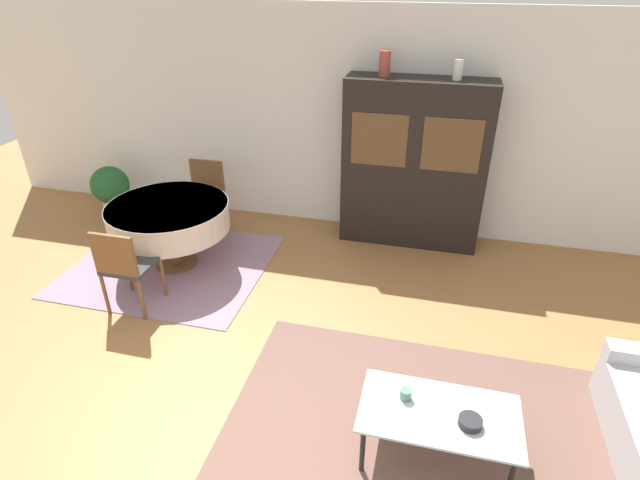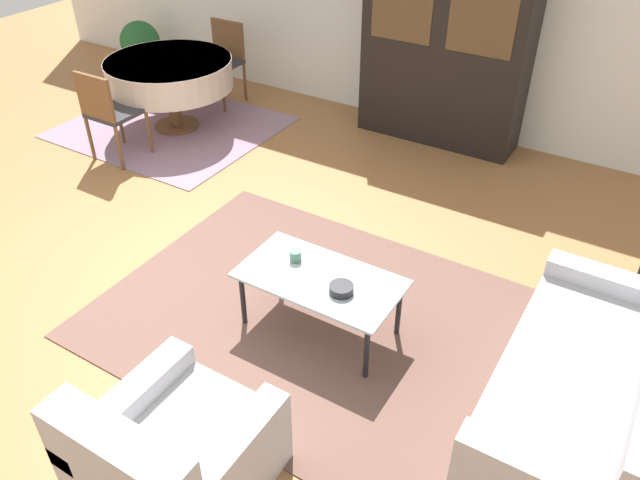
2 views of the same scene
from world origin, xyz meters
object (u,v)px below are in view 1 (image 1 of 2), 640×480
at_px(cup, 406,394).
at_px(vase_short, 458,70).
at_px(potted_plant, 111,187).
at_px(display_cabinet, 414,165).
at_px(dining_table, 169,217).
at_px(dining_chair_far, 205,192).
at_px(dining_chair_near, 125,264).
at_px(vase_tall, 385,63).
at_px(bowl, 470,422).
at_px(coffee_table, 439,417).

relative_size(cup, vase_short, 0.38).
xyz_separation_m(vase_short, potted_plant, (-4.38, -0.25, -1.70)).
height_order(vase_short, potted_plant, vase_short).
xyz_separation_m(display_cabinet, vase_short, (0.36, 0.00, 1.09)).
height_order(dining_table, dining_chair_far, dining_chair_far).
xyz_separation_m(dining_table, dining_chair_near, (-0.00, -0.88, -0.08)).
xyz_separation_m(dining_chair_near, vase_tall, (2.13, 2.14, 1.58)).
xyz_separation_m(dining_table, cup, (2.79, -1.84, -0.12)).
distance_m(display_cabinet, dining_chair_far, 2.61).
xyz_separation_m(display_cabinet, vase_tall, (-0.41, 0.00, 1.12)).
bearing_deg(dining_chair_far, bowl, 138.51).
xyz_separation_m(vase_tall, vase_short, (0.78, 0.00, -0.03)).
height_order(dining_table, potted_plant, dining_table).
bearing_deg(vase_short, coffee_table, -87.84).
height_order(coffee_table, display_cabinet, display_cabinet).
bearing_deg(dining_chair_far, vase_short, -172.40).
relative_size(dining_table, vase_short, 6.32).
height_order(display_cabinet, bowl, display_cabinet).
height_order(dining_table, vase_short, vase_short).
bearing_deg(dining_table, vase_tall, 30.74).
distance_m(cup, vase_short, 3.49).
xyz_separation_m(dining_table, dining_chair_far, (-0.00, 0.88, -0.08)).
distance_m(coffee_table, potted_plant, 5.37).
bearing_deg(bowl, display_cabinet, 101.80).
bearing_deg(vase_short, cup, -92.12).
xyz_separation_m(dining_chair_near, vase_short, (2.90, 2.14, 1.55)).
bearing_deg(vase_tall, potted_plant, -176.09).
distance_m(dining_chair_near, dining_chair_far, 1.76).
height_order(dining_chair_near, bowl, dining_chair_near).
height_order(display_cabinet, dining_chair_near, display_cabinet).
distance_m(coffee_table, bowl, 0.21).
distance_m(dining_table, dining_chair_far, 0.88).
bearing_deg(dining_chair_near, dining_table, 90.00).
bearing_deg(potted_plant, coffee_table, -33.05).
bearing_deg(dining_table, bowl, -31.44).
distance_m(display_cabinet, cup, 3.16).
relative_size(cup, bowl, 0.52).
xyz_separation_m(display_cabinet, bowl, (0.68, -3.23, -0.51)).
distance_m(coffee_table, cup, 0.26).
distance_m(dining_table, vase_short, 3.49).
relative_size(coffee_table, vase_tall, 3.96).
bearing_deg(vase_short, dining_chair_far, -172.40).
height_order(coffee_table, vase_tall, vase_tall).
xyz_separation_m(dining_chair_far, bowl, (3.22, -2.85, -0.06)).
distance_m(display_cabinet, dining_table, 2.86).
distance_m(dining_table, bowl, 3.77).
bearing_deg(dining_chair_near, dining_chair_far, 90.00).
xyz_separation_m(coffee_table, dining_chair_near, (-3.02, 1.03, 0.13)).
relative_size(coffee_table, potted_plant, 1.57).
height_order(dining_chair_far, vase_short, vase_short).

